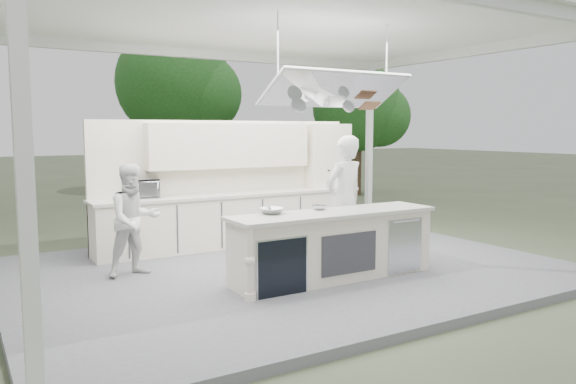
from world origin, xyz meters
TOP-DOWN VIEW (x-y plane):
  - ground at (0.00, 0.00)m, footprint 90.00×90.00m
  - stage_deck at (0.00, 0.00)m, footprint 8.00×6.00m
  - tent at (0.00, -0.01)m, footprint 8.20×6.20m
  - demo_island at (0.18, -0.91)m, footprint 3.10×0.79m
  - back_counter at (0.00, 1.90)m, footprint 5.08×0.72m
  - back_wall_unit at (0.44, 2.11)m, footprint 5.05×0.48m
  - tree_cluster at (-0.16, 9.77)m, footprint 19.55×9.40m
  - head_chef at (0.89, -0.22)m, footprint 0.80×0.60m
  - sous_chef at (-2.15, 0.71)m, footprint 0.86×0.71m
  - toaster_oven at (-1.59, 2.08)m, footprint 0.61×0.50m
  - bowl_large at (-0.65, -0.65)m, footprint 0.43×0.43m
  - bowl_small at (0.12, -0.65)m, footprint 0.21×0.21m

SIDE VIEW (x-z plane):
  - ground at x=0.00m, z-range 0.00..0.00m
  - stage_deck at x=0.00m, z-range 0.00..0.12m
  - demo_island at x=0.18m, z-range 0.12..1.07m
  - back_counter at x=0.00m, z-range 0.12..1.07m
  - sous_chef at x=-2.15m, z-range 0.12..1.73m
  - bowl_small at x=0.12m, z-range 1.07..1.14m
  - bowl_large at x=-0.65m, z-range 1.07..1.15m
  - head_chef at x=0.89m, z-range 0.12..2.11m
  - toaster_oven at x=-1.59m, z-range 1.07..1.36m
  - back_wall_unit at x=0.44m, z-range 0.45..2.70m
  - tree_cluster at x=-0.16m, z-range 0.36..6.21m
  - tent at x=0.00m, z-range 1.78..5.64m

